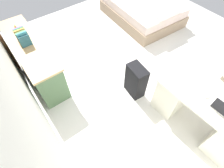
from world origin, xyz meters
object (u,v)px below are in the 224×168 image
Objects in this scene: figurine_small at (16,28)px; credenza at (34,59)px; suitcase_black at (136,81)px; computer_mouse at (207,96)px; desk at (202,111)px; bed at (142,10)px.

credenza is at bearing -179.80° from figurine_small.
figurine_small is at bearing 38.09° from suitcase_black.
suitcase_black is (-1.47, -1.20, -0.06)m from credenza.
computer_mouse is at bearing -147.72° from credenza.
suitcase_black is at bearing 16.84° from computer_mouse.
credenza reaches higher than computer_mouse.
computer_mouse is 0.91× the size of figurine_small.
credenza is 1.90m from suitcase_black.
bed is at bearing -26.38° from desk.
computer_mouse reaches higher than bed.
desk is 13.35× the size of figurine_small.
credenza is (2.53, 1.58, 0.01)m from desk.
credenza is 0.91× the size of bed.
figurine_small is (2.97, 1.58, 0.44)m from desk.
computer_mouse is (0.07, 0.03, 0.36)m from desk.
desk is at bearing -163.48° from computer_mouse.
desk reaches higher than bed.
bed is 3.03m from computer_mouse.
figurine_small reaches higher than credenza.
bed is at bearing -94.76° from figurine_small.
computer_mouse is (-2.46, -1.55, 0.35)m from credenza.
credenza is 2.93m from computer_mouse.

